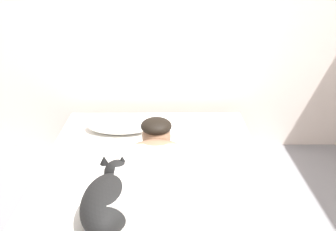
{
  "coord_description": "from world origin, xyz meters",
  "views": [
    {
      "loc": [
        0.0,
        -1.74,
        1.64
      ],
      "look_at": [
        0.02,
        0.72,
        0.64
      ],
      "focal_mm": 42.86,
      "sensor_mm": 36.0,
      "label": 1
    }
  ],
  "objects_px": {
    "person_lying": "(155,170)",
    "cell_phone": "(112,193)",
    "coffee_cup": "(167,143)",
    "pillow": "(121,124)",
    "dog": "(108,199)",
    "bed": "(153,199)"
  },
  "relations": [
    {
      "from": "pillow",
      "to": "coffee_cup",
      "type": "height_order",
      "value": "pillow"
    },
    {
      "from": "pillow",
      "to": "person_lying",
      "type": "height_order",
      "value": "person_lying"
    },
    {
      "from": "person_lying",
      "to": "cell_phone",
      "type": "distance_m",
      "value": 0.27
    },
    {
      "from": "dog",
      "to": "cell_phone",
      "type": "height_order",
      "value": "dog"
    },
    {
      "from": "dog",
      "to": "cell_phone",
      "type": "bearing_deg",
      "value": 93.23
    },
    {
      "from": "dog",
      "to": "coffee_cup",
      "type": "height_order",
      "value": "dog"
    },
    {
      "from": "coffee_cup",
      "to": "person_lying",
      "type": "bearing_deg",
      "value": -98.1
    },
    {
      "from": "dog",
      "to": "cell_phone",
      "type": "distance_m",
      "value": 0.23
    },
    {
      "from": "coffee_cup",
      "to": "cell_phone",
      "type": "height_order",
      "value": "coffee_cup"
    },
    {
      "from": "bed",
      "to": "coffee_cup",
      "type": "height_order",
      "value": "coffee_cup"
    },
    {
      "from": "bed",
      "to": "person_lying",
      "type": "distance_m",
      "value": 0.35
    },
    {
      "from": "pillow",
      "to": "dog",
      "type": "relative_size",
      "value": 0.9
    },
    {
      "from": "pillow",
      "to": "cell_phone",
      "type": "distance_m",
      "value": 0.86
    },
    {
      "from": "person_lying",
      "to": "dog",
      "type": "bearing_deg",
      "value": -128.63
    },
    {
      "from": "pillow",
      "to": "coffee_cup",
      "type": "distance_m",
      "value": 0.46
    },
    {
      "from": "bed",
      "to": "person_lying",
      "type": "xyz_separation_m",
      "value": [
        0.02,
        -0.16,
        0.3
      ]
    },
    {
      "from": "bed",
      "to": "pillow",
      "type": "xyz_separation_m",
      "value": [
        -0.25,
        0.62,
        0.25
      ]
    },
    {
      "from": "bed",
      "to": "cell_phone",
      "type": "distance_m",
      "value": 0.38
    },
    {
      "from": "cell_phone",
      "to": "coffee_cup",
      "type": "bearing_deg",
      "value": 61.38
    },
    {
      "from": "bed",
      "to": "pillow",
      "type": "height_order",
      "value": "pillow"
    },
    {
      "from": "bed",
      "to": "coffee_cup",
      "type": "relative_size",
      "value": 16.04
    },
    {
      "from": "person_lying",
      "to": "coffee_cup",
      "type": "xyz_separation_m",
      "value": [
        0.07,
        0.49,
        -0.07
      ]
    }
  ]
}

